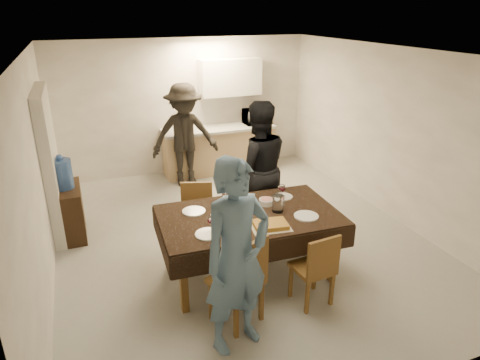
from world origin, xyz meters
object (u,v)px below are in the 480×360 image
(person_near, at_px, (237,258))
(water_pitcher, at_px, (278,203))
(wine_bottle, at_px, (244,202))
(person_far, at_px, (257,168))
(console, at_px, (68,212))
(savoury_tart, at_px, (270,225))
(person_kitchen, at_px, (185,135))
(water_jug, at_px, (62,174))
(dining_table, at_px, (249,217))
(microwave, at_px, (257,116))

(person_near, bearing_deg, water_pitcher, 32.75)
(wine_bottle, height_order, water_pitcher, wine_bottle)
(water_pitcher, height_order, person_far, person_far)
(console, bearing_deg, person_far, -16.59)
(savoury_tart, distance_m, person_kitchen, 3.53)
(water_jug, bearing_deg, water_pitcher, -37.87)
(console, distance_m, person_near, 3.31)
(dining_table, xyz_separation_m, water_jug, (-2.07, 1.83, 0.17))
(console, height_order, person_kitchen, person_kitchen)
(person_kitchen, bearing_deg, dining_table, -90.24)
(console, distance_m, microwave, 4.16)
(dining_table, bearing_deg, wine_bottle, 137.65)
(wine_bottle, bearing_deg, savoury_tart, -70.77)
(person_near, bearing_deg, wine_bottle, 50.30)
(dining_table, relative_size, person_kitchen, 1.15)
(water_jug, distance_m, water_pitcher, 3.06)
(dining_table, relative_size, savoury_tart, 4.99)
(person_near, bearing_deg, savoury_tart, 30.61)
(person_far, bearing_deg, water_pitcher, 88.43)
(dining_table, distance_m, microwave, 3.96)
(console, distance_m, person_far, 2.80)
(console, height_order, water_pitcher, water_pitcher)
(water_jug, relative_size, water_pitcher, 2.01)
(console, bearing_deg, dining_table, -41.51)
(person_far, distance_m, person_kitchen, 2.17)
(person_far, relative_size, person_kitchen, 1.03)
(person_near, height_order, person_far, person_far)
(water_pitcher, distance_m, person_far, 1.12)
(console, xyz_separation_m, person_near, (1.52, -2.88, 0.60))
(console, relative_size, microwave, 1.51)
(water_jug, relative_size, person_near, 0.22)
(wine_bottle, distance_m, savoury_tart, 0.47)
(console, distance_m, savoury_tart, 3.13)
(person_far, bearing_deg, wine_bottle, 67.77)
(microwave, bearing_deg, wine_bottle, 64.64)
(person_near, xyz_separation_m, person_kitchen, (0.56, 4.20, -0.02))
(dining_table, height_order, wine_bottle, wine_bottle)
(dining_table, relative_size, person_near, 1.12)
(person_far, bearing_deg, person_kitchen, -66.93)
(microwave, distance_m, person_far, 2.77)
(console, distance_m, water_pitcher, 3.11)
(water_pitcher, relative_size, person_kitchen, 0.11)
(wine_bottle, bearing_deg, water_pitcher, -14.04)
(dining_table, xyz_separation_m, savoury_tart, (0.10, -0.38, 0.07))
(wine_bottle, distance_m, person_kitchen, 3.10)
(water_jug, bearing_deg, person_near, -62.22)
(person_kitchen, bearing_deg, water_jug, -147.58)
(dining_table, height_order, person_kitchen, person_kitchen)
(microwave, height_order, person_far, person_far)
(microwave, relative_size, person_far, 0.28)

